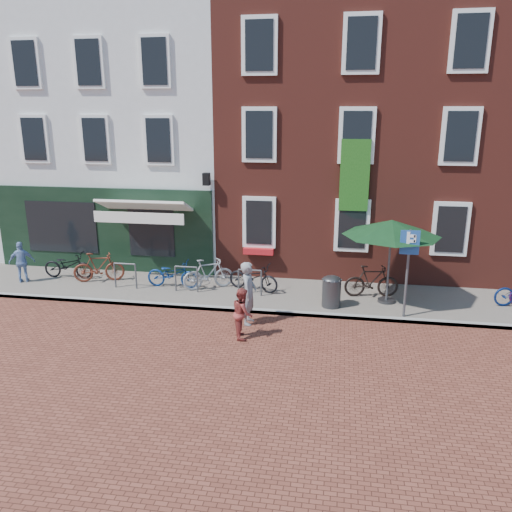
% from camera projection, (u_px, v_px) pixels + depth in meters
% --- Properties ---
extents(ground, '(80.00, 80.00, 0.00)m').
position_uv_depth(ground, '(225.00, 312.00, 14.66)').
color(ground, brown).
extents(sidewalk, '(24.00, 3.00, 0.10)m').
position_uv_depth(sidewalk, '(267.00, 294.00, 15.91)').
color(sidewalk, slate).
rests_on(sidewalk, ground).
extents(building_stucco, '(8.00, 8.00, 9.00)m').
position_uv_depth(building_stucco, '(142.00, 137.00, 20.85)').
color(building_stucco, silver).
rests_on(building_stucco, ground).
extents(building_brick_mid, '(6.00, 8.00, 10.00)m').
position_uv_depth(building_brick_mid, '(315.00, 125.00, 19.60)').
color(building_brick_mid, maroon).
rests_on(building_brick_mid, ground).
extents(building_brick_right, '(6.00, 8.00, 10.00)m').
position_uv_depth(building_brick_right, '(480.00, 125.00, 18.65)').
color(building_brick_right, maroon).
rests_on(building_brick_right, ground).
extents(litter_bin, '(0.53, 0.53, 0.98)m').
position_uv_depth(litter_bin, '(332.00, 290.00, 14.66)').
color(litter_bin, '#3A3A3C').
rests_on(litter_bin, sidewalk).
extents(parking_sign, '(0.50, 0.08, 2.44)m').
position_uv_depth(parking_sign, '(408.00, 258.00, 13.61)').
color(parking_sign, '#4C4C4F').
rests_on(parking_sign, sidewalk).
extents(parasol, '(2.79, 2.79, 2.57)m').
position_uv_depth(parasol, '(392.00, 225.00, 14.50)').
color(parasol, '#4C4C4F').
rests_on(parasol, sidewalk).
extents(woman, '(0.41, 0.63, 1.72)m').
position_uv_depth(woman, '(248.00, 293.00, 13.65)').
color(woman, gray).
rests_on(woman, ground).
extents(boy, '(0.65, 0.74, 1.30)m').
position_uv_depth(boy, '(243.00, 313.00, 12.88)').
color(boy, maroon).
rests_on(boy, ground).
extents(cafe_person, '(0.86, 0.63, 1.36)m').
position_uv_depth(cafe_person, '(22.00, 262.00, 16.72)').
color(cafe_person, '#718EBD').
rests_on(cafe_person, sidewalk).
extents(bicycle_0, '(1.69, 0.62, 0.88)m').
position_uv_depth(bicycle_0, '(68.00, 265.00, 17.18)').
color(bicycle_0, black).
rests_on(bicycle_0, sidewalk).
extents(bicycle_1, '(1.69, 0.98, 0.98)m').
position_uv_depth(bicycle_1, '(99.00, 267.00, 16.82)').
color(bicycle_1, '#602819').
rests_on(bicycle_1, sidewalk).
extents(bicycle_2, '(1.70, 0.63, 0.88)m').
position_uv_depth(bicycle_2, '(173.00, 274.00, 16.28)').
color(bicycle_2, navy).
rests_on(bicycle_2, sidewalk).
extents(bicycle_3, '(1.65, 1.20, 0.98)m').
position_uv_depth(bicycle_3, '(208.00, 274.00, 16.12)').
color(bicycle_3, '#9D9C9F').
rests_on(bicycle_3, sidewalk).
extents(bicycle_4, '(1.78, 1.06, 0.88)m').
position_uv_depth(bicycle_4, '(253.00, 277.00, 15.99)').
color(bicycle_4, black).
rests_on(bicycle_4, sidewalk).
extents(bicycle_5, '(1.68, 0.71, 0.98)m').
position_uv_depth(bicycle_5, '(371.00, 281.00, 15.44)').
color(bicycle_5, black).
rests_on(bicycle_5, sidewalk).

